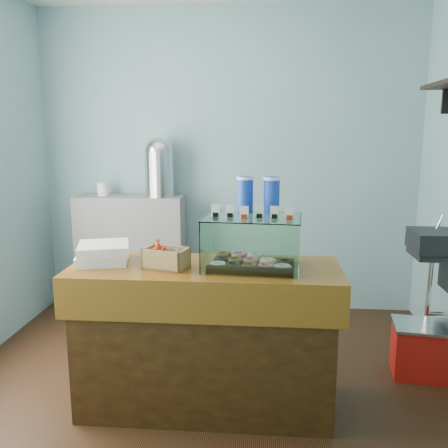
# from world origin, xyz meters

# --- Properties ---
(ground) EXTENTS (3.50, 3.50, 0.00)m
(ground) POSITION_xyz_m (0.00, 0.00, 0.00)
(ground) COLOR black
(ground) RESTS_ON ground
(room_shell) EXTENTS (3.54, 3.04, 2.82)m
(room_shell) POSITION_xyz_m (0.03, 0.01, 1.71)
(room_shell) COLOR #77A3AE
(room_shell) RESTS_ON ground
(counter) EXTENTS (1.60, 0.60, 0.90)m
(counter) POSITION_xyz_m (0.00, -0.25, 0.46)
(counter) COLOR #472A0D
(counter) RESTS_ON ground
(back_shelf) EXTENTS (1.00, 0.32, 1.10)m
(back_shelf) POSITION_xyz_m (-0.90, 1.32, 0.55)
(back_shelf) COLOR gray
(back_shelf) RESTS_ON ground
(display_case) EXTENTS (0.58, 0.45, 0.52)m
(display_case) POSITION_xyz_m (0.28, -0.22, 1.07)
(display_case) COLOR black
(display_case) RESTS_ON counter
(condiment_crate) EXTENTS (0.28, 0.21, 0.17)m
(condiment_crate) POSITION_xyz_m (-0.23, -0.30, 0.96)
(condiment_crate) COLOR tan
(condiment_crate) RESTS_ON counter
(pastry_boxes) EXTENTS (0.37, 0.37, 0.12)m
(pastry_boxes) POSITION_xyz_m (-0.63, -0.22, 0.96)
(pastry_boxes) COLOR white
(pastry_boxes) RESTS_ON counter
(coffee_urn) EXTENTS (0.29, 0.29, 0.54)m
(coffee_urn) POSITION_xyz_m (-0.61, 1.31, 1.38)
(coffee_urn) COLOR silver
(coffee_urn) RESTS_ON back_shelf
(red_cooler) EXTENTS (0.46, 0.38, 0.37)m
(red_cooler) POSITION_xyz_m (1.47, 0.25, 0.19)
(red_cooler) COLOR red
(red_cooler) RESTS_ON ground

